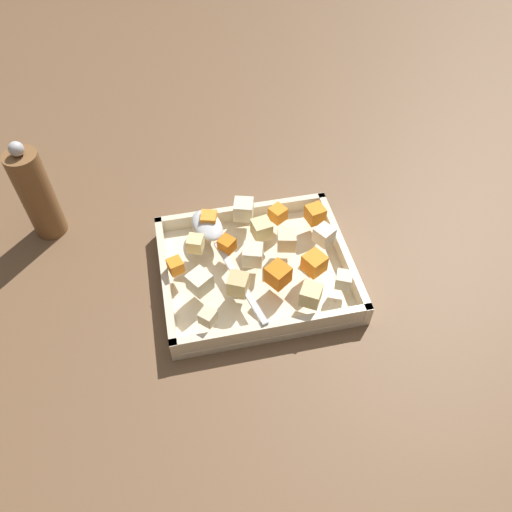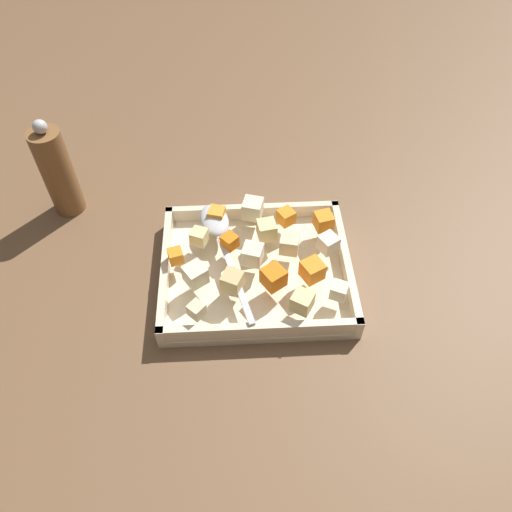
{
  "view_description": "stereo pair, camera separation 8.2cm",
  "coord_description": "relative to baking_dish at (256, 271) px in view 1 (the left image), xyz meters",
  "views": [
    {
      "loc": [
        -0.1,
        -0.51,
        0.69
      ],
      "look_at": [
        0.01,
        0.0,
        0.05
      ],
      "focal_mm": 35.54,
      "sensor_mm": 36.0,
      "label": 1
    },
    {
      "loc": [
        -0.02,
        -0.52,
        0.69
      ],
      "look_at": [
        0.01,
        0.0,
        0.05
      ],
      "focal_mm": 35.54,
      "sensor_mm": 36.0,
      "label": 2
    }
  ],
  "objects": [
    {
      "name": "carrot_chunk_back_center",
      "position": [
        -0.04,
        0.03,
        0.04
      ],
      "size": [
        0.03,
        0.03,
        0.02
      ],
      "primitive_type": "cube",
      "rotation": [
        0.0,
        0.0,
        5.45
      ],
      "color": "orange",
      "rests_on": "baking_dish"
    },
    {
      "name": "parsnip_chunk_heap_side",
      "position": [
        0.12,
        0.02,
        0.04
      ],
      "size": [
        0.04,
        0.04,
        0.03
      ],
      "primitive_type": "cube",
      "rotation": [
        0.0,
        0.0,
        0.56
      ],
      "color": "silver",
      "rests_on": "baking_dish"
    },
    {
      "name": "potato_chunk_center",
      "position": [
        0.06,
        -0.1,
        0.05
      ],
      "size": [
        0.04,
        0.04,
        0.03
      ],
      "primitive_type": "cube",
      "rotation": [
        0.0,
        0.0,
        1.02
      ],
      "color": "#E0CC89",
      "rests_on": "baking_dish"
    },
    {
      "name": "baking_dish",
      "position": [
        0.0,
        0.0,
        0.0
      ],
      "size": [
        0.31,
        0.26,
        0.04
      ],
      "color": "beige",
      "rests_on": "ground_plane"
    },
    {
      "name": "parsnip_chunk_corner_nw",
      "position": [
        -0.01,
        0.0,
        0.05
      ],
      "size": [
        0.04,
        0.04,
        0.03
      ],
      "primitive_type": "cube",
      "rotation": [
        0.0,
        0.0,
        5.98
      ],
      "color": "beige",
      "rests_on": "baking_dish"
    },
    {
      "name": "potato_chunk_corner_se",
      "position": [
        -0.0,
        0.1,
        0.05
      ],
      "size": [
        0.04,
        0.04,
        0.03
      ],
      "primitive_type": "cube",
      "rotation": [
        0.0,
        0.0,
        4.43
      ],
      "color": "beige",
      "rests_on": "baking_dish"
    },
    {
      "name": "carrot_chunk_far_left",
      "position": [
        0.12,
        0.07,
        0.04
      ],
      "size": [
        0.03,
        0.03,
        0.03
      ],
      "primitive_type": "cube",
      "rotation": [
        0.0,
        0.0,
        0.23
      ],
      "color": "orange",
      "rests_on": "baking_dish"
    },
    {
      "name": "carrot_chunk_near_right",
      "position": [
        0.02,
        -0.05,
        0.05
      ],
      "size": [
        0.04,
        0.04,
        0.03
      ],
      "primitive_type": "cube",
      "rotation": [
        0.0,
        0.0,
        5.3
      ],
      "color": "orange",
      "rests_on": "baking_dish"
    },
    {
      "name": "carrot_chunk_far_right",
      "position": [
        0.09,
        -0.04,
        0.05
      ],
      "size": [
        0.04,
        0.04,
        0.03
      ],
      "primitive_type": "cube",
      "rotation": [
        0.0,
        0.0,
        2.07
      ],
      "color": "orange",
      "rests_on": "baking_dish"
    },
    {
      "name": "carrot_chunk_near_left",
      "position": [
        -0.13,
        0.01,
        0.04
      ],
      "size": [
        0.03,
        0.03,
        0.02
      ],
      "primitive_type": "cube",
      "rotation": [
        0.0,
        0.0,
        3.44
      ],
      "color": "orange",
      "rests_on": "baking_dish"
    },
    {
      "name": "carrot_chunk_near_spoon",
      "position": [
        -0.06,
        0.09,
        0.04
      ],
      "size": [
        0.03,
        0.03,
        0.03
      ],
      "primitive_type": "cube",
      "rotation": [
        0.0,
        0.0,
        4.44
      ],
      "color": "orange",
      "rests_on": "baking_dish"
    },
    {
      "name": "serving_spoon",
      "position": [
        -0.06,
        0.07,
        0.04
      ],
      "size": [
        0.09,
        0.25,
        0.02
      ],
      "rotation": [
        0.0,
        0.0,
        4.97
      ],
      "color": "silver",
      "rests_on": "baking_dish"
    },
    {
      "name": "potato_chunk_heap_top",
      "position": [
        -0.1,
        -0.04,
        0.05
      ],
      "size": [
        0.04,
        0.04,
        0.03
      ],
      "primitive_type": "cube",
      "rotation": [
        0.0,
        0.0,
        2.17
      ],
      "color": "beige",
      "rests_on": "baking_dish"
    },
    {
      "name": "potato_chunk_front_center",
      "position": [
        0.06,
        0.02,
        0.05
      ],
      "size": [
        0.04,
        0.04,
        0.03
      ],
      "primitive_type": "cube",
      "rotation": [
        0.0,
        0.0,
        2.91
      ],
      "color": "beige",
      "rests_on": "baking_dish"
    },
    {
      "name": "potato_chunk_rim_edge",
      "position": [
        -0.04,
        -0.05,
        0.05
      ],
      "size": [
        0.04,
        0.04,
        0.03
      ],
      "primitive_type": "cube",
      "rotation": [
        0.0,
        0.0,
        4.26
      ],
      "color": "tan",
      "rests_on": "baking_dish"
    },
    {
      "name": "potato_chunk_mid_right",
      "position": [
        0.02,
        0.05,
        0.05
      ],
      "size": [
        0.03,
        0.03,
        0.03
      ],
      "primitive_type": "cube",
      "rotation": [
        0.0,
        0.0,
        3.31
      ],
      "color": "#E0CC89",
      "rests_on": "baking_dish"
    },
    {
      "name": "potato_chunk_corner_sw",
      "position": [
        0.12,
        -0.08,
        0.04
      ],
      "size": [
        0.03,
        0.03,
        0.02
      ],
      "primitive_type": "cube",
      "rotation": [
        0.0,
        0.0,
        4.29
      ],
      "color": "beige",
      "rests_on": "baking_dish"
    },
    {
      "name": "pepper_mill",
      "position": [
        -0.35,
        0.18,
        0.08
      ],
      "size": [
        0.06,
        0.06,
        0.2
      ],
      "color": "brown",
      "rests_on": "ground_plane"
    },
    {
      "name": "potato_chunk_corner_ne",
      "position": [
        -0.09,
        0.04,
        0.04
      ],
      "size": [
        0.03,
        0.03,
        0.03
      ],
      "primitive_type": "cube",
      "rotation": [
        0.0,
        0.0,
        1.19
      ],
      "color": "#E0CC89",
      "rests_on": "baking_dish"
    },
    {
      "name": "potato_chunk_under_handle",
      "position": [
        -0.09,
        -0.1,
        0.04
      ],
      "size": [
        0.03,
        0.03,
        0.02
      ],
      "primitive_type": "cube",
      "rotation": [
        0.0,
        0.0,
        5.54
      ],
      "color": "beige",
      "rests_on": "baking_dish"
    },
    {
      "name": "carrot_chunk_mid_left",
      "position": [
        0.06,
        0.08,
        0.04
      ],
      "size": [
        0.03,
        0.03,
        0.03
      ],
      "primitive_type": "cube",
      "rotation": [
        0.0,
        0.0,
        0.54
      ],
      "color": "orange",
      "rests_on": "baking_dish"
    },
    {
      "name": "ground_plane",
      "position": [
        -0.01,
        -0.0,
        -0.01
      ],
      "size": [
        4.0,
        4.0,
        0.0
      ],
      "primitive_type": "plane",
      "color": "brown"
    }
  ]
}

